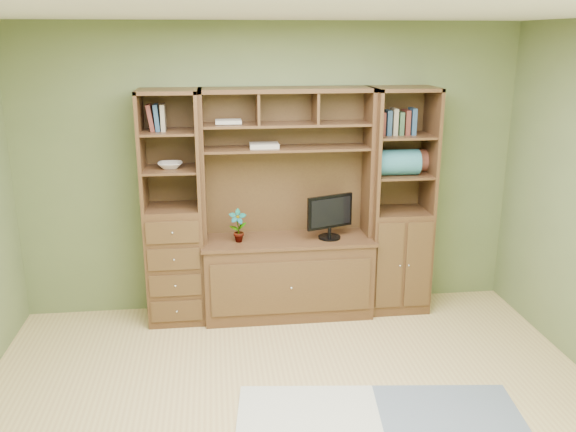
{
  "coord_description": "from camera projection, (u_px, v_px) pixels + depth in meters",
  "views": [
    {
      "loc": [
        -0.5,
        -3.39,
        2.47
      ],
      "look_at": [
        0.06,
        1.2,
        1.1
      ],
      "focal_mm": 38.0,
      "sensor_mm": 36.0,
      "label": 1
    }
  ],
  "objects": [
    {
      "name": "room",
      "position": [
        303.0,
        241.0,
        3.62
      ],
      "size": [
        4.6,
        4.1,
        2.64
      ],
      "color": "tan",
      "rests_on": "ground"
    },
    {
      "name": "center_hutch",
      "position": [
        288.0,
        207.0,
        5.36
      ],
      "size": [
        1.54,
        0.53,
        2.05
      ],
      "primitive_type": "cube",
      "color": "#4B2F1A",
      "rests_on": "ground"
    },
    {
      "name": "left_tower",
      "position": [
        173.0,
        209.0,
        5.28
      ],
      "size": [
        0.5,
        0.45,
        2.05
      ],
      "primitive_type": "cube",
      "color": "#4B2F1A",
      "rests_on": "ground"
    },
    {
      "name": "right_tower",
      "position": [
        399.0,
        202.0,
        5.52
      ],
      "size": [
        0.55,
        0.45,
        2.05
      ],
      "primitive_type": "cube",
      "color": "#4B2F1A",
      "rests_on": "ground"
    },
    {
      "name": "monitor",
      "position": [
        330.0,
        209.0,
        5.38
      ],
      "size": [
        0.49,
        0.35,
        0.55
      ],
      "primitive_type": "cube",
      "rotation": [
        0.0,
        0.0,
        0.37
      ],
      "color": "black",
      "rests_on": "center_hutch"
    },
    {
      "name": "orchid",
      "position": [
        238.0,
        226.0,
        5.32
      ],
      "size": [
        0.15,
        0.1,
        0.29
      ],
      "primitive_type": "imported",
      "color": "#A95F39",
      "rests_on": "center_hutch"
    },
    {
      "name": "magazines",
      "position": [
        264.0,
        145.0,
        5.27
      ],
      "size": [
        0.25,
        0.18,
        0.04
      ],
      "primitive_type": "cube",
      "color": "#B9B09E",
      "rests_on": "center_hutch"
    },
    {
      "name": "bowl",
      "position": [
        170.0,
        165.0,
        5.17
      ],
      "size": [
        0.21,
        0.21,
        0.05
      ],
      "primitive_type": "imported",
      "color": "silver",
      "rests_on": "left_tower"
    },
    {
      "name": "blanket_teal",
      "position": [
        397.0,
        162.0,
        5.36
      ],
      "size": [
        0.39,
        0.22,
        0.22
      ],
      "primitive_type": "cube",
      "color": "#2F717D",
      "rests_on": "right_tower"
    },
    {
      "name": "blanket_red",
      "position": [
        407.0,
        161.0,
        5.5
      ],
      "size": [
        0.35,
        0.2,
        0.2
      ],
      "primitive_type": "cube",
      "color": "brown",
      "rests_on": "right_tower"
    }
  ]
}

